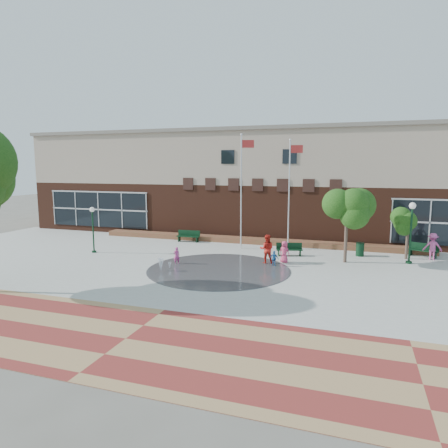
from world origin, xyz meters
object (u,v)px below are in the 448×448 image
(child_splash, at_px, (177,256))
(flagpole_right, at_px, (290,188))
(bench_left, at_px, (188,238))
(trash_can, at_px, (360,249))
(flagpole_left, at_px, (242,186))

(child_splash, bearing_deg, flagpole_right, -169.57)
(flagpole_right, distance_m, bench_left, 9.11)
(flagpole_right, relative_size, trash_can, 8.54)
(flagpole_right, relative_size, bench_left, 4.27)
(flagpole_left, distance_m, trash_can, 9.31)
(flagpole_right, bearing_deg, flagpole_left, -171.56)
(bench_left, relative_size, trash_can, 2.00)
(bench_left, distance_m, child_splash, 7.40)
(flagpole_right, xyz_separation_m, trash_can, (5.01, -1.05, -4.00))
(flagpole_left, distance_m, flagpole_right, 3.50)
(bench_left, relative_size, child_splash, 1.72)
(flagpole_right, distance_m, trash_can, 6.50)
(flagpole_left, bearing_deg, trash_can, -16.90)
(flagpole_left, xyz_separation_m, child_splash, (-2.53, -5.85, -4.11))
(flagpole_left, relative_size, child_splash, 7.69)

